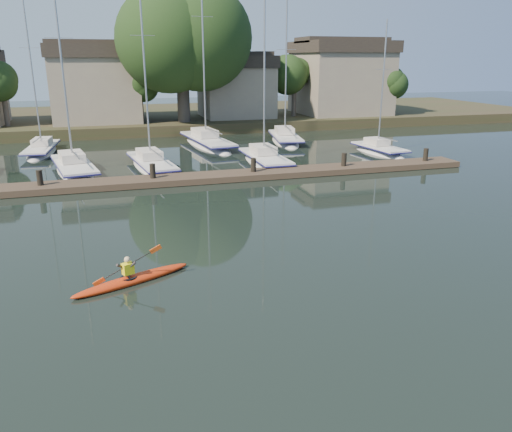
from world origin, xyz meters
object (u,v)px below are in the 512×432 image
object	(u,v)px
sailboat_2	(152,171)
kayak	(132,278)
sailboat_1	(75,175)
sailboat_3	(265,166)
sailboat_5	(42,155)
sailboat_7	(285,144)
sailboat_6	(207,148)
dock	(205,177)
sailboat_4	(379,155)

from	to	relation	value
sailboat_2	kayak	bearing A→B (deg)	-104.93
sailboat_1	sailboat_3	xyz separation A→B (m)	(12.46, -0.86, -0.00)
sailboat_5	sailboat_7	size ratio (longest dim) A/B	0.99
sailboat_5	sailboat_6	size ratio (longest dim) A/B	0.77
sailboat_5	sailboat_6	distance (m)	12.82
sailboat_1	sailboat_7	bearing A→B (deg)	13.39
sailboat_1	sailboat_5	size ratio (longest dim) A/B	1.06
sailboat_3	sailboat_5	distance (m)	17.53
dock	sailboat_5	world-z (taller)	sailboat_5
dock	sailboat_2	bearing A→B (deg)	120.75
kayak	dock	bearing A→B (deg)	46.31
dock	sailboat_1	distance (m)	8.89
kayak	sailboat_1	size ratio (longest dim) A/B	0.28
sailboat_6	sailboat_7	distance (m)	6.86
kayak	sailboat_1	world-z (taller)	sailboat_1
dock	sailboat_1	xyz separation A→B (m)	(-7.53, 4.70, -0.39)
dock	sailboat_3	world-z (taller)	sailboat_3
sailboat_3	sailboat_5	size ratio (longest dim) A/B	0.97
kayak	sailboat_5	distance (m)	26.34
sailboat_4	sailboat_6	distance (m)	13.92
dock	sailboat_6	xyz separation A→B (m)	(2.55, 12.32, -0.40)
sailboat_6	sailboat_4	bearing A→B (deg)	-37.59
sailboat_1	sailboat_6	xyz separation A→B (m)	(10.09, 7.62, -0.01)
kayak	dock	world-z (taller)	kayak
sailboat_1	sailboat_6	distance (m)	12.64
sailboat_1	sailboat_6	size ratio (longest dim) A/B	0.81
sailboat_7	sailboat_4	bearing A→B (deg)	-43.70
dock	sailboat_7	bearing A→B (deg)	52.50
kayak	dock	xyz separation A→B (m)	(4.90, 13.20, 0.05)
sailboat_3	sailboat_6	size ratio (longest dim) A/B	0.75
sailboat_3	sailboat_4	xyz separation A→B (m)	(9.58, 1.35, 0.02)
sailboat_3	sailboat_7	size ratio (longest dim) A/B	0.97
dock	sailboat_7	size ratio (longest dim) A/B	2.57
sailboat_2	sailboat_4	xyz separation A→B (m)	(17.20, 0.67, 0.00)
sailboat_2	sailboat_1	bearing A→B (deg)	170.06
sailboat_2	sailboat_3	bearing A→B (deg)	-12.91
sailboat_3	sailboat_6	xyz separation A→B (m)	(-2.38, 8.47, -0.01)
sailboat_4	sailboat_7	xyz separation A→B (m)	(-5.10, 7.07, -0.02)
sailboat_5	sailboat_1	bearing A→B (deg)	-66.68
sailboat_4	sailboat_5	world-z (taller)	sailboat_5
kayak	sailboat_1	distance (m)	18.10
sailboat_2	sailboat_7	bearing A→B (deg)	24.78
sailboat_3	sailboat_4	world-z (taller)	sailboat_3
sailboat_1	sailboat_3	distance (m)	12.49
sailboat_2	dock	bearing A→B (deg)	-67.08
sailboat_2	sailboat_3	size ratio (longest dim) A/B	1.11
sailboat_1	sailboat_4	distance (m)	22.05
sailboat_5	sailboat_3	bearing A→B (deg)	-25.69
sailboat_3	dock	bearing A→B (deg)	-142.29
dock	sailboat_6	distance (m)	12.59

